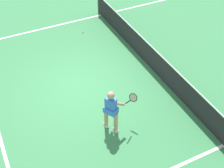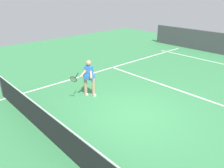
{
  "view_description": "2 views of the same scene",
  "coord_description": "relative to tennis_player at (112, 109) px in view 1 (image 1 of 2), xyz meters",
  "views": [
    {
      "loc": [
        8.2,
        -2.64,
        7.57
      ],
      "look_at": [
        1.43,
        0.67,
        0.96
      ],
      "focal_mm": 49.92,
      "sensor_mm": 36.0,
      "label": 1
    },
    {
      "loc": [
        -4.73,
        5.37,
        4.15
      ],
      "look_at": [
        0.81,
        0.3,
        1.02
      ],
      "focal_mm": 36.26,
      "sensor_mm": 36.0,
      "label": 2
    }
  ],
  "objects": [
    {
      "name": "court_net",
      "position": [
        -2.34,
        2.74,
        -0.36
      ],
      "size": [
        9.58,
        0.08,
        1.04
      ],
      "color": "#4C4C51",
      "rests_on": "ground"
    },
    {
      "name": "ground_plane",
      "position": [
        -2.34,
        -0.22,
        -0.85
      ],
      "size": [
        28.47,
        28.47,
        0.0
      ],
      "primitive_type": "plane",
      "color": "#38844C"
    },
    {
      "name": "tennis_player",
      "position": [
        0.0,
        0.0,
        0.0
      ],
      "size": [
        0.68,
        1.14,
        1.55
      ],
      "color": "tan",
      "rests_on": "ground"
    },
    {
      "name": "sideline_left_marking",
      "position": [
        -6.79,
        -0.22,
        -0.84
      ],
      "size": [
        0.1,
        19.9,
        0.01
      ],
      "primitive_type": "cube",
      "color": "white",
      "rests_on": "ground"
    },
    {
      "name": "tennis_ball_mid",
      "position": [
        -5.67,
        1.31,
        -0.81
      ],
      "size": [
        0.07,
        0.07,
        0.07
      ],
      "primitive_type": "sphere",
      "color": "#D1E533",
      "rests_on": "ground"
    }
  ]
}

